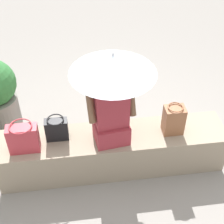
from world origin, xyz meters
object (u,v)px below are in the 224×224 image
person_seated (111,111)px  parasol (113,64)px  tote_bag_canvas (174,120)px  handbag_black (57,129)px  shoulder_bag_spare (23,138)px

person_seated → parasol: size_ratio=0.89×
tote_bag_canvas → handbag_black: bearing=-2.6°
handbag_black → tote_bag_canvas: size_ratio=0.78×
person_seated → handbag_black: bearing=-8.8°
person_seated → parasol: parasol is taller
parasol → handbag_black: 0.95m
tote_bag_canvas → parasol: bearing=-1.7°
shoulder_bag_spare → handbag_black: bearing=-159.2°
parasol → handbag_black: bearing=-3.6°
parasol → shoulder_bag_spare: bearing=5.5°
tote_bag_canvas → shoulder_bag_spare: 1.53m
handbag_black → tote_bag_canvas: (-1.21, 0.05, 0.03)m
parasol → shoulder_bag_spare: (0.89, 0.09, -0.73)m
person_seated → shoulder_bag_spare: size_ratio=2.74×
handbag_black → shoulder_bag_spare: (0.32, 0.12, 0.03)m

